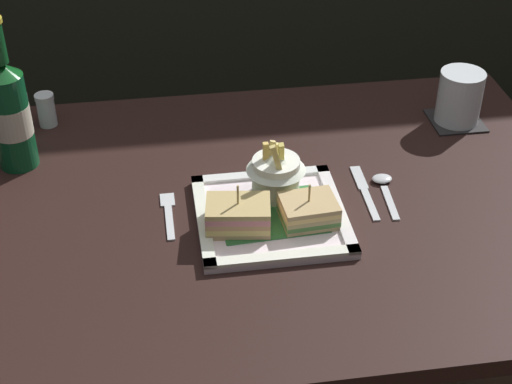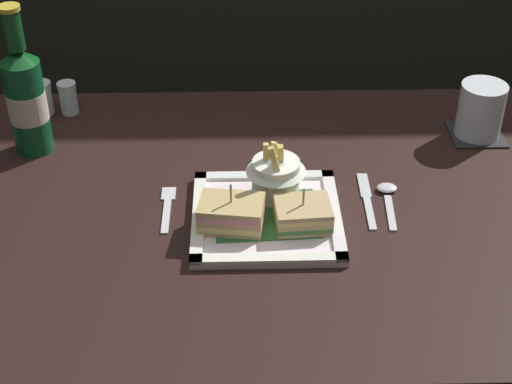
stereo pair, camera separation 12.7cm
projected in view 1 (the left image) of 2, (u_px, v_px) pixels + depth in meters
The scene contains 13 objects.
dining_table at pixel (243, 271), 1.39m from camera, with size 1.19×0.79×0.76m.
square_plate at pixel (271, 216), 1.27m from camera, with size 0.24×0.24×0.02m.
sandwich_half_left at pixel (238, 215), 1.23m from camera, with size 0.11×0.08×0.08m.
sandwich_half_right at pixel (309, 211), 1.24m from camera, with size 0.09×0.08×0.07m.
fries_cup at pixel (276, 171), 1.29m from camera, with size 0.10×0.10×0.11m.
beer_bottle at pixel (9, 112), 1.35m from camera, with size 0.07×0.07×0.28m.
drink_coaster at pixel (456, 121), 1.53m from camera, with size 0.10×0.10×0.00m, color #262324.
water_glass at pixel (459, 100), 1.50m from camera, with size 0.09×0.09×0.10m.
fork at pixel (169, 213), 1.29m from camera, with size 0.02×0.13×0.00m.
knife at pixel (364, 190), 1.34m from camera, with size 0.02×0.16×0.00m.
spoon at pixel (384, 185), 1.35m from camera, with size 0.04×0.13×0.01m.
salt_shaker at pixel (19, 113), 1.50m from camera, with size 0.04×0.04×0.07m.
pepper_shaker at pixel (47, 112), 1.50m from camera, with size 0.04×0.04×0.07m.
Camera 1 is at (-0.13, -1.04, 1.54)m, focal length 54.67 mm.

